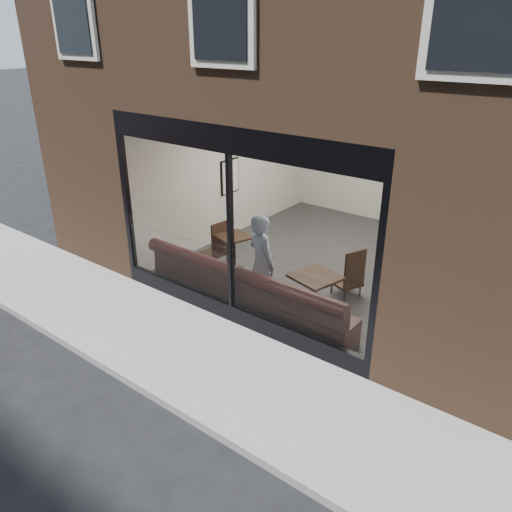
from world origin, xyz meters
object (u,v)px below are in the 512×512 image
Objects in this scene: cafe_chair_left at (215,253)px; cafe_chair_right at (346,283)px; person at (261,264)px; cafe_table_left at (233,237)px; banquette at (247,299)px; cafe_table_right at (316,277)px.

cafe_chair_right is at bearing -165.16° from cafe_chair_left.
person is at bearing 77.64° from cafe_chair_right.
person reaches higher than cafe_table_left.
cafe_table_left reaches higher than banquette.
person is at bearing -156.92° from cafe_table_right.
cafe_chair_right is at bearing 12.03° from cafe_table_left.
banquette is 2.30× the size of person.
cafe_table_left is 2.36m from cafe_chair_right.
banquette is at bearing -41.76° from cafe_table_left.
cafe_table_left is at bearing -178.23° from cafe_chair_left.
banquette is at bearing 153.48° from cafe_chair_left.
person is (0.15, 0.19, 0.64)m from banquette.
cafe_chair_left is 1.02× the size of cafe_chair_right.
cafe_table_left is at bearing 33.70° from cafe_chair_right.
banquette reaches higher than cafe_chair_left.
cafe_table_left is (-1.19, 1.06, 0.52)m from banquette.
cafe_table_right reaches higher than cafe_chair_left.
banquette is at bearing 77.03° from cafe_chair_right.
banquette is 1.67m from cafe_table_left.
cafe_table_right reaches higher than banquette.
cafe_chair_left and cafe_chair_right have the same top height.
person reaches higher than banquette.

